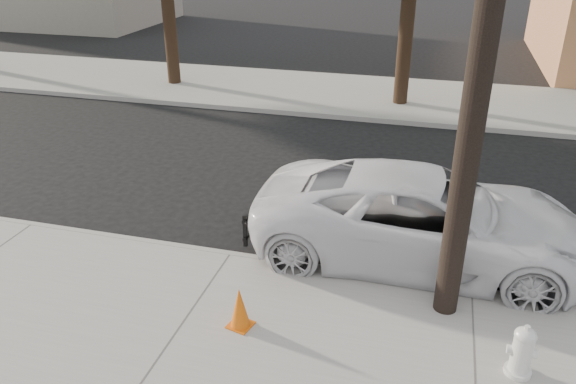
{
  "coord_description": "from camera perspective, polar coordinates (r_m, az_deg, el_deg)",
  "views": [
    {
      "loc": [
        3.14,
        -9.81,
        5.29
      ],
      "look_at": [
        0.78,
        -1.2,
        1.0
      ],
      "focal_mm": 35.0,
      "sensor_mm": 36.0,
      "label": 1
    }
  ],
  "objects": [
    {
      "name": "far_sidewalk",
      "position": [
        19.3,
        5.46,
        9.86
      ],
      "size": [
        90.0,
        5.0,
        0.15
      ],
      "primitive_type": "cube",
      "color": "gray",
      "rests_on": "ground"
    },
    {
      "name": "near_sidewalk",
      "position": [
        8.22,
        -11.4,
        -14.38
      ],
      "size": [
        90.0,
        4.4,
        0.15
      ],
      "primitive_type": "cube",
      "color": "gray",
      "rests_on": "ground"
    },
    {
      "name": "curb_near",
      "position": [
        9.83,
        -5.83,
        -6.55
      ],
      "size": [
        90.0,
        0.12,
        0.16
      ],
      "primitive_type": "cube",
      "color": "#9E9B93",
      "rests_on": "ground"
    },
    {
      "name": "ground",
      "position": [
        11.59,
        -2.17,
        -1.54
      ],
      "size": [
        120.0,
        120.0,
        0.0
      ],
      "primitive_type": "plane",
      "color": "black",
      "rests_on": "ground"
    },
    {
      "name": "fire_hydrant",
      "position": [
        7.8,
        22.66,
        -14.79
      ],
      "size": [
        0.36,
        0.34,
        0.69
      ],
      "rotation": [
        0.0,
        0.0,
        -0.03
      ],
      "color": "silver",
      "rests_on": "near_sidewalk"
    },
    {
      "name": "police_cruiser",
      "position": [
        9.76,
        13.71,
        -2.58
      ],
      "size": [
        5.73,
        2.66,
        1.59
      ],
      "primitive_type": "imported",
      "rotation": [
        0.0,
        0.0,
        1.57
      ],
      "color": "white",
      "rests_on": "ground"
    },
    {
      "name": "traffic_cone",
      "position": [
        8.0,
        -4.93,
        -11.67
      ],
      "size": [
        0.39,
        0.39,
        0.63
      ],
      "rotation": [
        0.0,
        0.0,
        -0.25
      ],
      "color": "#E35E0B",
      "rests_on": "near_sidewalk"
    }
  ]
}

